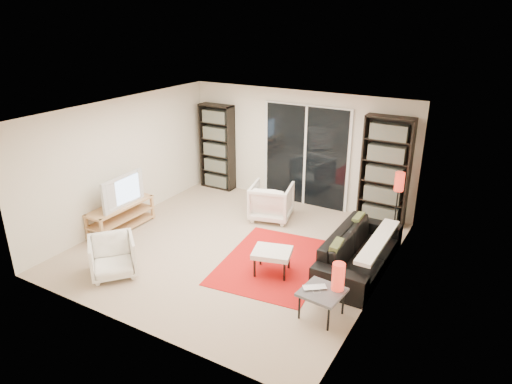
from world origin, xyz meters
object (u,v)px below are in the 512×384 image
tv_stand (121,216)px  armchair_back (271,201)px  side_table (322,293)px  armchair_front (113,257)px  bookshelf_right (385,171)px  bookshelf_left (217,147)px  ottoman (272,253)px  floor_lamp (399,189)px  sofa (360,251)px

tv_stand → armchair_back: 2.90m
tv_stand → side_table: bearing=-8.0°
armchair_front → bookshelf_right: bearing=2.7°
bookshelf_left → ottoman: (2.90, -2.74, -0.63)m
floor_lamp → bookshelf_left: bearing=173.0°
tv_stand → armchair_back: bearing=39.7°
armchair_front → side_table: 3.29m
side_table → floor_lamp: (0.24, 2.86, 0.58)m
sofa → side_table: size_ratio=3.61×
bookshelf_left → side_table: bearing=-40.2°
side_table → tv_stand: bearing=172.0°
side_table → sofa: bearing=88.1°
armchair_back → side_table: 3.22m
side_table → bookshelf_left: bearing=139.8°
tv_stand → ottoman: bearing=0.7°
armchair_front → ottoman: armchair_front is taller
bookshelf_right → floor_lamp: (0.39, -0.52, -0.11)m
tv_stand → armchair_back: size_ratio=1.73×
sofa → armchair_front: 3.90m
bookshelf_left → armchair_front: bookshelf_left is taller
bookshelf_left → sofa: (4.05, -1.91, -0.66)m
armchair_front → ottoman: size_ratio=1.00×
sofa → armchair_back: 2.35m
side_table → floor_lamp: bearing=85.1°
sofa → floor_lamp: (0.19, 1.39, 0.63)m
armchair_front → side_table: bearing=-38.6°
tv_stand → armchair_back: armchair_back is taller
ottoman → side_table: same height
tv_stand → side_table: size_ratio=2.32×
sofa → side_table: sofa is taller
ottoman → bookshelf_right: bearing=70.8°
bookshelf_right → floor_lamp: bearing=-53.0°
sofa → armchair_front: size_ratio=3.10×
floor_lamp → ottoman: bearing=-121.2°
bookshelf_right → armchair_front: 5.12m
bookshelf_right → tv_stand: (-4.17, -2.77, -0.79)m
tv_stand → ottoman: (3.21, 0.04, 0.08)m
armchair_back → side_table: (2.08, -2.46, -0.00)m
ottoman → armchair_back: bearing=118.6°
bookshelf_left → ottoman: 4.03m
bookshelf_right → armchair_front: (-3.08, -4.02, -0.74)m
bookshelf_right → sofa: (0.20, -1.91, -0.74)m
bookshelf_right → sofa: bearing=-84.2°
ottoman → side_table: (1.10, -0.65, 0.01)m
tv_stand → floor_lamp: (4.56, 2.26, 0.67)m
side_table → armchair_front: bearing=-168.9°
bookshelf_right → side_table: size_ratio=3.55×
bookshelf_right → sofa: 2.06m
armchair_back → side_table: armchair_back is taller
tv_stand → side_table: tv_stand is taller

